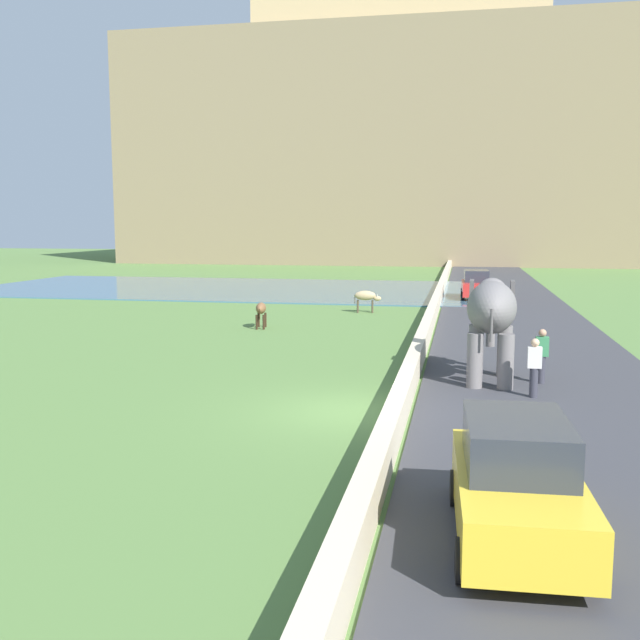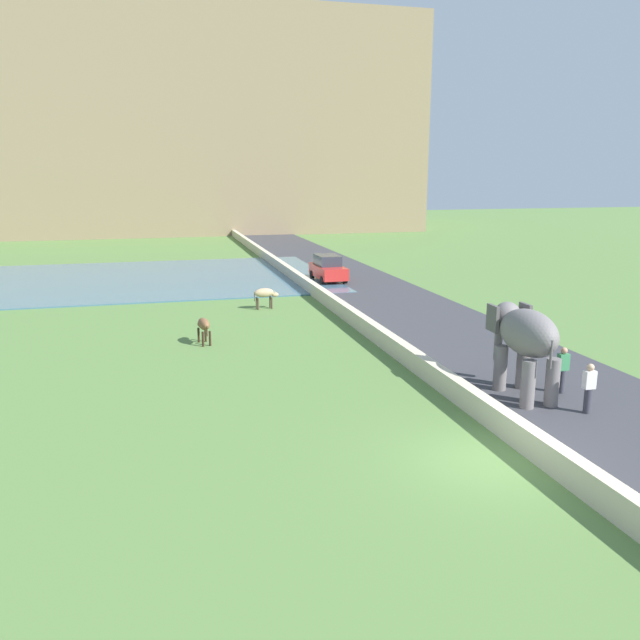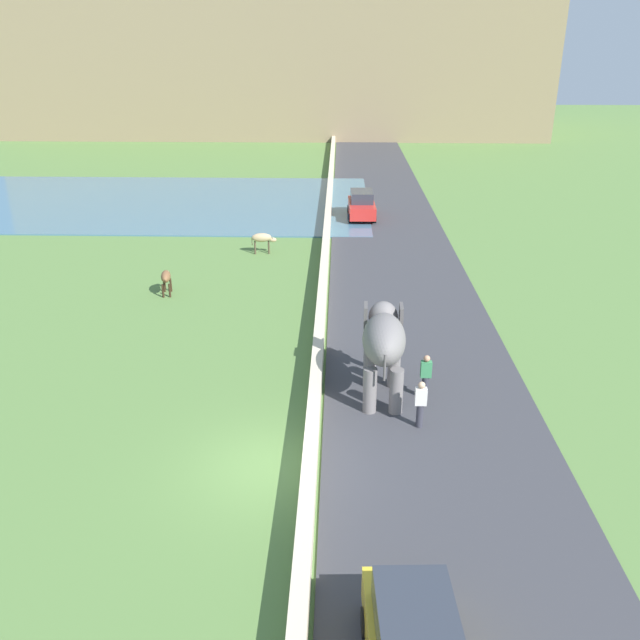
{
  "view_description": "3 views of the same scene",
  "coord_description": "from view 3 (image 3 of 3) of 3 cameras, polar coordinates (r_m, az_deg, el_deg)",
  "views": [
    {
      "loc": [
        2.58,
        -17.23,
        4.58
      ],
      "look_at": [
        -2.18,
        6.87,
        1.33
      ],
      "focal_mm": 40.61,
      "sensor_mm": 36.0,
      "label": 1
    },
    {
      "loc": [
        -8.02,
        -13.45,
        7.19
      ],
      "look_at": [
        -1.96,
        9.73,
        1.67
      ],
      "focal_mm": 35.55,
      "sensor_mm": 36.0,
      "label": 2
    },
    {
      "loc": [
        1.93,
        -15.65,
        11.24
      ],
      "look_at": [
        1.29,
        6.18,
        1.9
      ],
      "focal_mm": 37.29,
      "sensor_mm": 36.0,
      "label": 3
    }
  ],
  "objects": [
    {
      "name": "road_surface",
      "position": [
        37.5,
        6.33,
        5.61
      ],
      "size": [
        7.0,
        120.0,
        0.06
      ],
      "primitive_type": "cube",
      "color": "#38383D",
      "rests_on": "ground"
    },
    {
      "name": "cow_tan",
      "position": [
        37.54,
        -4.95,
        6.97
      ],
      "size": [
        1.41,
        0.56,
        1.15
      ],
      "color": "tan",
      "rests_on": "ground"
    },
    {
      "name": "person_beside_elephant",
      "position": [
        22.38,
        9.05,
        -4.77
      ],
      "size": [
        0.36,
        0.22,
        1.63
      ],
      "color": "#33333D",
      "rests_on": "ground"
    },
    {
      "name": "person_trailing",
      "position": [
        20.75,
        8.62,
        -7.12
      ],
      "size": [
        0.36,
        0.22,
        1.63
      ],
      "color": "#33333D",
      "rests_on": "ground"
    },
    {
      "name": "cow_brown",
      "position": [
        32.05,
        -13.08,
        3.59
      ],
      "size": [
        0.62,
        1.42,
        1.15
      ],
      "color": "brown",
      "rests_on": "ground"
    },
    {
      "name": "barrier_wall",
      "position": [
        35.37,
        0.42,
        5.26
      ],
      "size": [
        0.4,
        110.0,
        0.75
      ],
      "primitive_type": "cube",
      "color": "beige",
      "rests_on": "ground"
    },
    {
      "name": "hill_distant",
      "position": [
        92.64,
        -3.55,
        24.38
      ],
      "size": [
        64.0,
        28.0,
        26.59
      ],
      "primitive_type": "cube",
      "color": "#897556",
      "rests_on": "ground"
    },
    {
      "name": "lake",
      "position": [
        51.78,
        -16.52,
        9.71
      ],
      "size": [
        36.0,
        18.0,
        0.08
      ],
      "primitive_type": "cube",
      "color": "#426B84",
      "rests_on": "ground"
    },
    {
      "name": "ground_plane",
      "position": [
        19.36,
        -4.45,
        -12.42
      ],
      "size": [
        220.0,
        220.0,
        0.0
      ],
      "primitive_type": "plane",
      "color": "#567A3D"
    },
    {
      "name": "car_red",
      "position": [
        45.04,
        3.59,
        9.83
      ],
      "size": [
        1.87,
        4.04,
        1.8
      ],
      "color": "red",
      "rests_on": "ground"
    },
    {
      "name": "elephant",
      "position": [
        21.85,
        5.48,
        -1.88
      ],
      "size": [
        1.49,
        3.48,
        2.99
      ],
      "color": "slate",
      "rests_on": "ground"
    }
  ]
}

